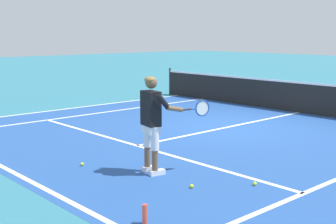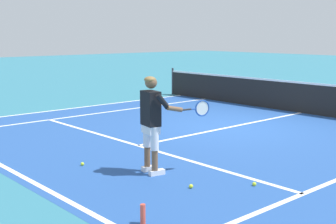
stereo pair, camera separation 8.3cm
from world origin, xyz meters
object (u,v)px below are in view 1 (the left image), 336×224
tennis_ball_mid_court (255,184)px  water_bottle (145,214)px  tennis_ball_near_feet (192,186)px  tennis_ball_by_baseline (82,164)px  tennis_player (153,118)px

tennis_ball_mid_court → water_bottle: size_ratio=0.25×
tennis_ball_near_feet → tennis_ball_by_baseline: 2.34m
tennis_ball_near_feet → tennis_player: bearing=176.6°
tennis_ball_near_feet → tennis_ball_mid_court: bearing=54.6°
tennis_player → water_bottle: tennis_player is taller
tennis_player → water_bottle: 2.36m
water_bottle → tennis_ball_mid_court: bearing=89.5°
water_bottle → tennis_ball_near_feet: bearing=111.9°
tennis_player → tennis_ball_by_baseline: tennis_player is taller
tennis_player → tennis_ball_near_feet: tennis_player is taller
tennis_ball_near_feet → water_bottle: (0.58, -1.43, 0.10)m
tennis_ball_near_feet → tennis_ball_by_baseline: (-2.25, -0.63, 0.00)m
tennis_ball_near_feet → tennis_ball_mid_court: same height
tennis_player → water_bottle: bearing=-43.0°
tennis_ball_near_feet → water_bottle: 1.55m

